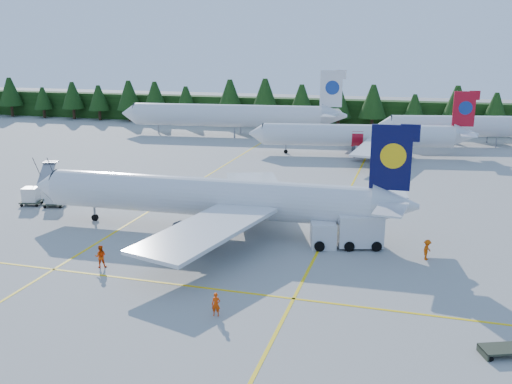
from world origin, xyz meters
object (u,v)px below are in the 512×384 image
(airliner_navy, at_px, (199,197))
(airliner_red, at_px, (353,136))
(airstairs, at_px, (42,190))
(service_truck, at_px, (347,231))

(airliner_navy, relative_size, airliner_red, 1.05)
(airstairs, bearing_deg, airliner_red, 32.68)
(airstairs, distance_m, service_truck, 38.21)
(service_truck, bearing_deg, airstairs, 152.55)
(airliner_navy, height_order, airstairs, airliner_navy)
(airliner_red, height_order, airstairs, airliner_red)
(airliner_red, bearing_deg, airliner_navy, -112.83)
(airliner_red, distance_m, service_truck, 44.81)
(airliner_red, xyz_separation_m, airstairs, (-32.78, -36.98, -2.38))
(airstairs, bearing_deg, service_truck, -27.18)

